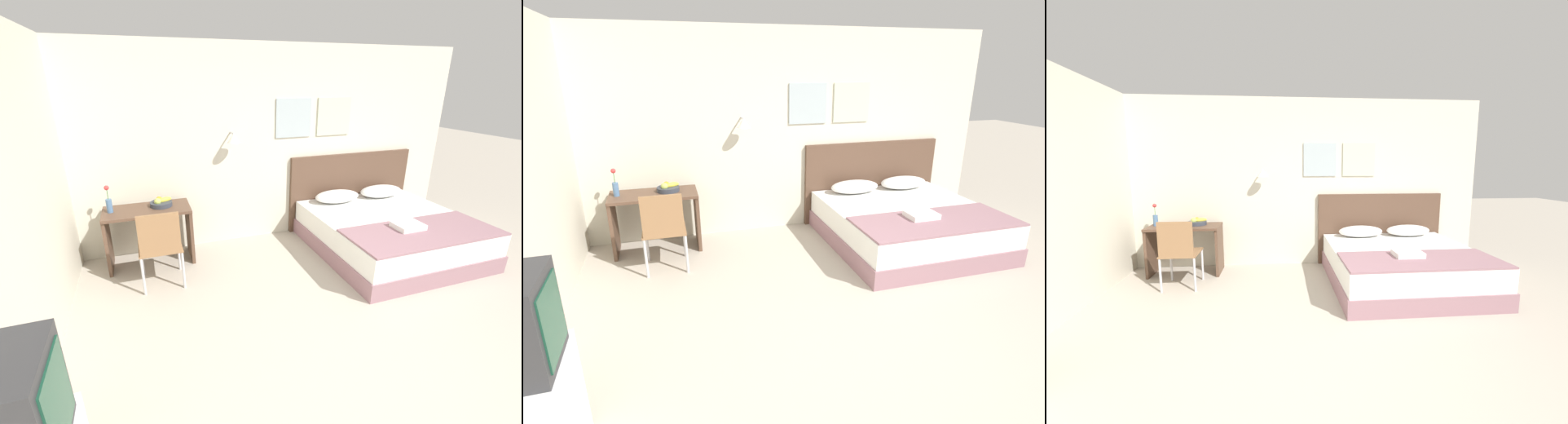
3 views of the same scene
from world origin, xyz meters
The scene contains 13 objects.
ground_plane centered at (0.00, 0.00, 0.00)m, with size 24.00×24.00×0.00m, color #B2A899.
wall_back centered at (0.01, 3.03, 1.33)m, with size 5.92×0.31×2.65m.
bed centered at (1.35, 1.96, 0.25)m, with size 1.92×1.96×0.50m.
headboard centered at (1.35, 2.97, 0.57)m, with size 2.04×0.06×1.15m.
pillow_left centered at (0.96, 2.70, 0.58)m, with size 0.69×0.37×0.17m.
pillow_right centered at (1.73, 2.70, 0.58)m, with size 0.69×0.37×0.17m.
throw_blanket centered at (1.35, 1.39, 0.51)m, with size 1.86×0.78×0.02m.
folded_towel_near_foot centered at (1.25, 1.53, 0.55)m, with size 0.34×0.27×0.06m.
desk centered at (-1.71, 2.68, 0.50)m, with size 1.03×0.52×0.73m.
desk_chair centered at (-1.62, 2.05, 0.54)m, with size 0.47×0.47×0.92m.
fruit_bowl centered at (-1.53, 2.73, 0.77)m, with size 0.28×0.27×0.12m.
flower_vase centered at (-2.12, 2.70, 0.85)m, with size 0.07×0.07×0.33m.
television centered at (-2.33, -0.27, 1.00)m, with size 0.40×0.43×0.51m.
Camera 1 is at (-1.70, -1.52, 2.22)m, focal length 24.00 mm.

